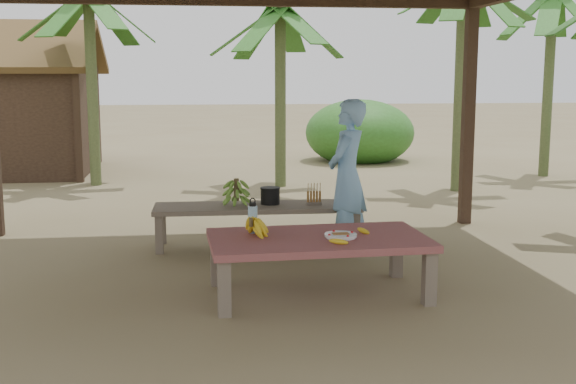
{
  "coord_description": "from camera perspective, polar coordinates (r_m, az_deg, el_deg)",
  "views": [
    {
      "loc": [
        -0.53,
        -6.19,
        1.82
      ],
      "look_at": [
        0.28,
        0.07,
        0.8
      ],
      "focal_mm": 45.0,
      "sensor_mm": 36.0,
      "label": 1
    }
  ],
  "objects": [
    {
      "name": "skewer_rack",
      "position": [
        7.72,
        2.07,
        -0.14
      ],
      "size": [
        0.18,
        0.08,
        0.24
      ],
      "primitive_type": null,
      "rotation": [
        0.0,
        0.0,
        -0.02
      ],
      "color": "#A57F47",
      "rests_on": "bench"
    },
    {
      "name": "banana_plant_n",
      "position": [
        11.88,
        -0.62,
        13.19
      ],
      "size": [
        1.8,
        1.8,
        3.14
      ],
      "color": "#596638",
      "rests_on": "ground"
    },
    {
      "name": "banana_plant_nw",
      "position": [
        12.47,
        -15.47,
        13.8
      ],
      "size": [
        1.8,
        1.8,
        3.39
      ],
      "color": "#596638",
      "rests_on": "ground"
    },
    {
      "name": "work_table",
      "position": [
        6.02,
        2.41,
        -4.14
      ],
      "size": [
        1.84,
        1.07,
        0.5
      ],
      "rotation": [
        0.0,
        0.0,
        0.04
      ],
      "color": "brown",
      "rests_on": "ground"
    },
    {
      "name": "ripe_banana_bunch",
      "position": [
        6.0,
        -2.93,
        -2.74
      ],
      "size": [
        0.34,
        0.32,
        0.17
      ],
      "primitive_type": null,
      "rotation": [
        0.0,
        0.0,
        0.39
      ],
      "color": "yellow",
      "rests_on": "work_table"
    },
    {
      "name": "loose_banana_front",
      "position": [
        5.74,
        4.02,
        -3.93
      ],
      "size": [
        0.16,
        0.05,
        0.04
      ],
      "primitive_type": "ellipsoid",
      "rotation": [
        0.0,
        0.0,
        1.5
      ],
      "color": "yellow",
      "rests_on": "work_table"
    },
    {
      "name": "ground",
      "position": [
        6.48,
        -2.43,
        -7.16
      ],
      "size": [
        80.0,
        80.0,
        0.0
      ],
      "primitive_type": "plane",
      "color": "brown",
      "rests_on": "ground"
    },
    {
      "name": "plate",
      "position": [
        5.97,
        4.18,
        -3.46
      ],
      "size": [
        0.27,
        0.27,
        0.04
      ],
      "color": "white",
      "rests_on": "work_table"
    },
    {
      "name": "banana_plant_far",
      "position": [
        13.96,
        20.18,
        13.42
      ],
      "size": [
        1.8,
        1.8,
        3.48
      ],
      "color": "#596638",
      "rests_on": "ground"
    },
    {
      "name": "bench",
      "position": [
        7.74,
        -2.44,
        -1.44
      ],
      "size": [
        2.21,
        0.65,
        0.45
      ],
      "rotation": [
        0.0,
        0.0,
        -0.02
      ],
      "color": "brown",
      "rests_on": "ground"
    },
    {
      "name": "loose_banana_side",
      "position": [
        6.15,
        5.98,
        -3.07
      ],
      "size": [
        0.12,
        0.14,
        0.04
      ],
      "primitive_type": "ellipsoid",
      "rotation": [
        0.0,
        0.0,
        0.59
      ],
      "color": "yellow",
      "rests_on": "work_table"
    },
    {
      "name": "cooking_pot",
      "position": [
        7.77,
        -1.42,
        -0.32
      ],
      "size": [
        0.21,
        0.21,
        0.18
      ],
      "primitive_type": "cylinder",
      "color": "black",
      "rests_on": "bench"
    },
    {
      "name": "woman",
      "position": [
        7.5,
        4.69,
        1.28
      ],
      "size": [
        0.64,
        0.69,
        1.59
      ],
      "primitive_type": "imported",
      "rotation": [
        0.0,
        0.0,
        -2.16
      ],
      "color": "#7DB5ED",
      "rests_on": "ground"
    },
    {
      "name": "water_flask",
      "position": [
        6.13,
        -2.8,
        -2.07
      ],
      "size": [
        0.08,
        0.08,
        0.3
      ],
      "color": "#3E8CC3",
      "rests_on": "work_table"
    },
    {
      "name": "green_banana_stalk",
      "position": [
        7.7,
        -4.1,
        0.05
      ],
      "size": [
        0.27,
        0.27,
        0.3
      ],
      "primitive_type": null,
      "rotation": [
        0.0,
        0.0,
        -0.02
      ],
      "color": "#598C2D",
      "rests_on": "bench"
    }
  ]
}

